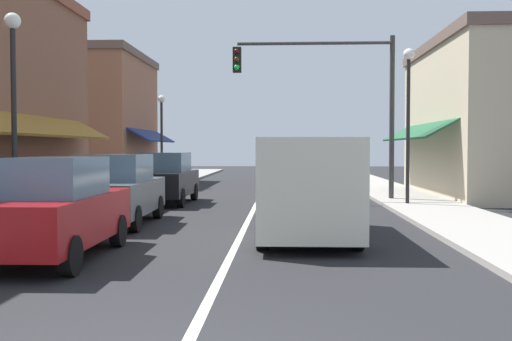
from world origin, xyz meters
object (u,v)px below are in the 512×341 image
at_px(parked_car_nearest_left, 51,209).
at_px(traffic_signal_mast_arm, 337,88).
at_px(van_in_lane, 306,184).
at_px(street_lamp_left_near, 14,86).
at_px(street_lamp_left_far, 162,125).
at_px(street_lamp_right_mid, 408,102).
at_px(parked_car_third_left, 165,178).
at_px(parked_car_second_left, 116,190).

relative_size(parked_car_nearest_left, traffic_signal_mast_arm, 0.70).
xyz_separation_m(van_in_lane, street_lamp_left_near, (-6.53, 0.32, 2.17)).
xyz_separation_m(van_in_lane, street_lamp_left_far, (-6.47, 16.25, 1.91)).
xyz_separation_m(van_in_lane, street_lamp_right_mid, (3.56, 6.83, 2.28)).
distance_m(street_lamp_left_near, street_lamp_right_mid, 12.00).
bearing_deg(van_in_lane, street_lamp_right_mid, 62.09).
bearing_deg(parked_car_third_left, street_lamp_left_far, 102.82).
height_order(parked_car_third_left, van_in_lane, van_in_lane).
distance_m(parked_car_nearest_left, traffic_signal_mast_arm, 13.28).
bearing_deg(parked_car_nearest_left, van_in_lane, 30.82).
bearing_deg(street_lamp_left_near, street_lamp_left_far, 89.81).
relative_size(parked_car_nearest_left, parked_car_third_left, 1.00).
relative_size(traffic_signal_mast_arm, street_lamp_left_near, 1.20).
bearing_deg(parked_car_third_left, traffic_signal_mast_arm, 11.33).
relative_size(parked_car_third_left, street_lamp_right_mid, 0.80).
distance_m(parked_car_third_left, van_in_lane, 8.85).
distance_m(traffic_signal_mast_arm, street_lamp_left_near, 11.57).
distance_m(street_lamp_right_mid, street_lamp_left_far, 13.77).
bearing_deg(street_lamp_left_near, street_lamp_right_mid, 32.82).
bearing_deg(street_lamp_left_far, street_lamp_left_near, -90.19).
xyz_separation_m(street_lamp_right_mid, street_lamp_left_far, (-10.03, 9.43, -0.37)).
distance_m(van_in_lane, traffic_signal_mast_arm, 9.30).
height_order(parked_car_nearest_left, van_in_lane, van_in_lane).
bearing_deg(street_lamp_left_far, parked_car_third_left, -77.65).
distance_m(parked_car_nearest_left, parked_car_second_left, 4.65).
height_order(parked_car_third_left, street_lamp_right_mid, street_lamp_right_mid).
bearing_deg(street_lamp_left_near, parked_car_second_left, 40.43).
xyz_separation_m(parked_car_third_left, street_lamp_right_mid, (8.13, -0.75, 2.55)).
bearing_deg(van_in_lane, traffic_signal_mast_arm, 80.47).
xyz_separation_m(parked_car_second_left, street_lamp_right_mid, (8.24, 4.93, 2.55)).
height_order(parked_car_nearest_left, parked_car_second_left, same).
bearing_deg(street_lamp_right_mid, van_in_lane, -117.52).
bearing_deg(street_lamp_right_mid, parked_car_nearest_left, -130.02).
height_order(parked_car_nearest_left, street_lamp_right_mid, street_lamp_right_mid).
relative_size(traffic_signal_mast_arm, street_lamp_left_far, 1.32).
bearing_deg(van_in_lane, street_lamp_left_far, 111.33).
bearing_deg(parked_car_second_left, parked_car_third_left, 87.94).
distance_m(parked_car_second_left, van_in_lane, 5.06).
bearing_deg(street_lamp_left_far, parked_car_nearest_left, -84.02).
bearing_deg(parked_car_nearest_left, parked_car_second_left, 91.74).
bearing_deg(parked_car_third_left, street_lamp_left_near, -104.61).
relative_size(parked_car_second_left, parked_car_third_left, 1.00).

